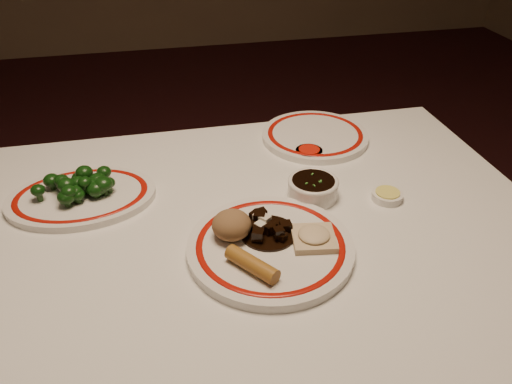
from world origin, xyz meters
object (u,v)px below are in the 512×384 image
(stirfry_heap, at_px, (267,227))
(main_plate, at_px, (270,247))
(spring_roll, at_px, (252,264))
(broccoli_pile, at_px, (82,185))
(broccoli_plate, at_px, (82,197))
(fried_wonton, at_px, (314,237))
(soy_bowl, at_px, (313,189))
(rice_mound, at_px, (232,225))
(dining_table, at_px, (248,267))

(stirfry_heap, bearing_deg, main_plate, -91.69)
(spring_roll, distance_m, broccoli_pile, 0.41)
(broccoli_plate, bearing_deg, broccoli_pile, -23.82)
(fried_wonton, bearing_deg, main_plate, 173.15)
(spring_roll, distance_m, soy_bowl, 0.27)
(rice_mound, bearing_deg, dining_table, 41.72)
(dining_table, relative_size, main_plate, 3.26)
(broccoli_pile, bearing_deg, soy_bowl, -10.75)
(rice_mound, relative_size, fried_wonton, 0.82)
(dining_table, bearing_deg, broccoli_plate, 150.91)
(broccoli_plate, relative_size, soy_bowl, 2.95)
(fried_wonton, distance_m, broccoli_pile, 0.48)
(rice_mound, xyz_separation_m, fried_wonton, (0.14, -0.04, -0.02))
(soy_bowl, bearing_deg, broccoli_pile, 169.25)
(main_plate, relative_size, fried_wonton, 4.25)
(fried_wonton, height_order, soy_bowl, soy_bowl)
(broccoli_plate, xyz_separation_m, broccoli_pile, (0.01, -0.00, 0.03))
(broccoli_pile, bearing_deg, spring_roll, -45.79)
(main_plate, height_order, broccoli_pile, broccoli_pile)
(dining_table, height_order, stirfry_heap, stirfry_heap)
(stirfry_heap, bearing_deg, soy_bowl, 42.56)
(fried_wonton, distance_m, soy_bowl, 0.17)
(rice_mound, bearing_deg, soy_bowl, 30.90)
(dining_table, xyz_separation_m, rice_mound, (-0.03, -0.03, 0.14))
(stirfry_heap, bearing_deg, broccoli_pile, 148.91)
(broccoli_pile, bearing_deg, main_plate, -35.19)
(fried_wonton, bearing_deg, soy_bowl, 72.69)
(broccoli_plate, bearing_deg, rice_mound, -36.20)
(broccoli_pile, xyz_separation_m, soy_bowl, (0.46, -0.09, -0.02))
(spring_roll, bearing_deg, fried_wonton, -14.32)
(stirfry_heap, relative_size, broccoli_pile, 0.63)
(dining_table, height_order, broccoli_plate, broccoli_plate)
(dining_table, distance_m, main_plate, 0.12)
(fried_wonton, xyz_separation_m, broccoli_pile, (-0.41, 0.25, 0.01))
(rice_mound, distance_m, stirfry_heap, 0.07)
(dining_table, relative_size, fried_wonton, 13.85)
(fried_wonton, height_order, stirfry_heap, stirfry_heap)
(main_plate, height_order, fried_wonton, fried_wonton)
(dining_table, xyz_separation_m, stirfry_heap, (0.03, -0.03, 0.12))
(soy_bowl, bearing_deg, spring_roll, -129.53)
(spring_roll, bearing_deg, soy_bowl, 13.59)
(stirfry_heap, bearing_deg, fried_wonton, -29.37)
(rice_mound, height_order, spring_roll, rice_mound)
(rice_mound, bearing_deg, spring_roll, -80.12)
(main_plate, relative_size, soy_bowl, 3.58)
(dining_table, distance_m, fried_wonton, 0.18)
(main_plate, xyz_separation_m, rice_mound, (-0.06, 0.04, 0.03))
(dining_table, xyz_separation_m, spring_roll, (-0.02, -0.13, 0.12))
(fried_wonton, distance_m, broccoli_plate, 0.49)
(fried_wonton, xyz_separation_m, soy_bowl, (0.05, 0.16, -0.01))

